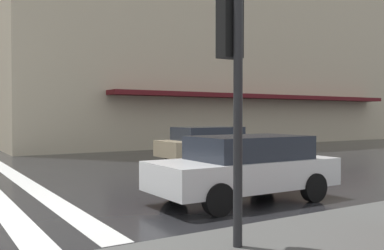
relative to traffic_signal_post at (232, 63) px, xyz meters
The scene contains 3 objects.
traffic_signal_post is the anchor object (origin of this frame).
car_champagne 11.11m from the traffic_signal_post, 32.72° to the right, with size 1.85×4.10×1.41m.
car_white 4.06m from the traffic_signal_post, 41.59° to the right, with size 1.85×4.10×1.41m.
Camera 1 is at (-8.27, 0.25, 1.85)m, focal length 40.45 mm.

